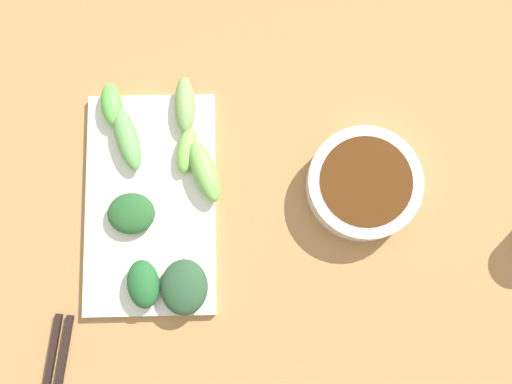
{
  "coord_description": "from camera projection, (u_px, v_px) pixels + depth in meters",
  "views": [
    {
      "loc": [
        -0.0,
        0.13,
        0.77
      ],
      "look_at": [
        -0.0,
        0.01,
        0.05
      ],
      "focal_mm": 39.73,
      "sensor_mm": 36.0,
      "label": 1
    }
  ],
  "objects": [
    {
      "name": "tabletop",
      "position": [
        254.0,
        190.0,
        0.77
      ],
      "size": [
        2.1,
        2.1,
        0.02
      ],
      "primitive_type": "cube",
      "color": "#A37846",
      "rests_on": "ground"
    },
    {
      "name": "serving_plate",
      "position": [
        151.0,
        203.0,
        0.75
      ],
      "size": [
        0.17,
        0.29,
        0.01
      ],
      "primitive_type": "cube",
      "color": "silver",
      "rests_on": "tabletop"
    },
    {
      "name": "broccoli_leafy_2",
      "position": [
        143.0,
        284.0,
        0.71
      ],
      "size": [
        0.05,
        0.07,
        0.03
      ],
      "primitive_type": "ellipsoid",
      "rotation": [
        0.0,
        0.0,
        0.16
      ],
      "color": "#225E2B",
      "rests_on": "serving_plate"
    },
    {
      "name": "broccoli_stalk_7",
      "position": [
        204.0,
        171.0,
        0.74
      ],
      "size": [
        0.06,
        0.09,
        0.03
      ],
      "primitive_type": "ellipsoid",
      "rotation": [
        0.0,
        0.0,
        0.33
      ],
      "color": "#76B950",
      "rests_on": "serving_plate"
    },
    {
      "name": "broccoli_leafy_4",
      "position": [
        184.0,
        287.0,
        0.71
      ],
      "size": [
        0.06,
        0.07,
        0.03
      ],
      "primitive_type": "ellipsoid",
      "rotation": [
        0.0,
        0.0,
        0.02
      ],
      "color": "#294D2D",
      "rests_on": "serving_plate"
    },
    {
      "name": "broccoli_stalk_5",
      "position": [
        127.0,
        139.0,
        0.75
      ],
      "size": [
        0.05,
        0.09,
        0.03
      ],
      "primitive_type": "ellipsoid",
      "rotation": [
        0.0,
        0.0,
        0.28
      ],
      "color": "#63A452",
      "rests_on": "serving_plate"
    },
    {
      "name": "broccoli_leafy_0",
      "position": [
        131.0,
        214.0,
        0.73
      ],
      "size": [
        0.06,
        0.06,
        0.02
      ],
      "primitive_type": "ellipsoid",
      "rotation": [
        0.0,
        0.0,
        -0.04
      ],
      "color": "#265A28",
      "rests_on": "serving_plate"
    },
    {
      "name": "broccoli_stalk_3",
      "position": [
        185.0,
        105.0,
        0.75
      ],
      "size": [
        0.03,
        0.08,
        0.02
      ],
      "primitive_type": "ellipsoid",
      "rotation": [
        0.0,
        0.0,
        0.03
      ],
      "color": "#799F55",
      "rests_on": "serving_plate"
    },
    {
      "name": "sauce_bowl",
      "position": [
        363.0,
        185.0,
        0.74
      ],
      "size": [
        0.15,
        0.15,
        0.04
      ],
      "color": "silver",
      "rests_on": "tabletop"
    },
    {
      "name": "broccoli_stalk_6",
      "position": [
        111.0,
        105.0,
        0.75
      ],
      "size": [
        0.04,
        0.06,
        0.02
      ],
      "primitive_type": "ellipsoid",
      "rotation": [
        0.0,
        0.0,
        0.13
      ],
      "color": "#5CB846",
      "rests_on": "serving_plate"
    },
    {
      "name": "broccoli_stalk_1",
      "position": [
        186.0,
        150.0,
        0.75
      ],
      "size": [
        0.04,
        0.07,
        0.02
      ],
      "primitive_type": "ellipsoid",
      "rotation": [
        0.0,
        0.0,
        -0.18
      ],
      "color": "#7ABB4B",
      "rests_on": "serving_plate"
    }
  ]
}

